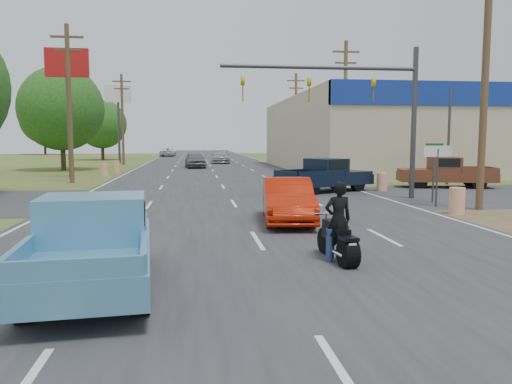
{
  "coord_description": "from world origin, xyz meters",
  "views": [
    {
      "loc": [
        -1.7,
        -5.31,
        2.75
      ],
      "look_at": [
        0.03,
        8.49,
        1.3
      ],
      "focal_mm": 35.0,
      "sensor_mm": 36.0,
      "label": 1
    }
  ],
  "objects": [
    {
      "name": "ground",
      "position": [
        0.0,
        0.0,
        0.0
      ],
      "size": [
        200.0,
        200.0,
        0.0
      ],
      "primitive_type": "plane",
      "color": "#455221",
      "rests_on": "ground"
    },
    {
      "name": "main_road",
      "position": [
        0.0,
        40.0,
        0.01
      ],
      "size": [
        15.0,
        180.0,
        0.02
      ],
      "primitive_type": "cube",
      "color": "#2D2D30",
      "rests_on": "ground"
    },
    {
      "name": "cross_road",
      "position": [
        0.0,
        18.0,
        0.01
      ],
      "size": [
        120.0,
        10.0,
        0.02
      ],
      "primitive_type": "cube",
      "color": "#2D2D30",
      "rests_on": "ground"
    },
    {
      "name": "utility_pole_1",
      "position": [
        9.5,
        13.0,
        5.32
      ],
      "size": [
        2.0,
        0.28,
        10.0
      ],
      "color": "#4C3823",
      "rests_on": "ground"
    },
    {
      "name": "utility_pole_2",
      "position": [
        9.5,
        31.0,
        5.32
      ],
      "size": [
        2.0,
        0.28,
        10.0
      ],
      "color": "#4C3823",
      "rests_on": "ground"
    },
    {
      "name": "utility_pole_3",
      "position": [
        9.5,
        49.0,
        5.32
      ],
      "size": [
        2.0,
        0.28,
        10.0
      ],
      "color": "#4C3823",
      "rests_on": "ground"
    },
    {
      "name": "utility_pole_5",
      "position": [
        -9.5,
        28.0,
        5.32
      ],
      "size": [
        2.0,
        0.28,
        10.0
      ],
      "color": "#4C3823",
      "rests_on": "ground"
    },
    {
      "name": "utility_pole_6",
      "position": [
        -9.5,
        52.0,
        5.32
      ],
      "size": [
        2.0,
        0.28,
        10.0
      ],
      "color": "#4C3823",
      "rests_on": "ground"
    },
    {
      "name": "tree_1",
      "position": [
        -13.5,
        42.0,
        5.57
      ],
      "size": [
        7.56,
        7.56,
        9.36
      ],
      "color": "#422D19",
      "rests_on": "ground"
    },
    {
      "name": "tree_2",
      "position": [
        -14.2,
        66.0,
        4.95
      ],
      "size": [
        6.72,
        6.72,
        8.32
      ],
      "color": "#422D19",
      "rests_on": "ground"
    },
    {
      "name": "tree_5",
      "position": [
        30.0,
        95.0,
        5.88
      ],
      "size": [
        7.98,
        7.98,
        9.88
      ],
      "color": "#422D19",
      "rests_on": "ground"
    },
    {
      "name": "tree_6",
      "position": [
        -30.0,
        95.0,
        6.51
      ],
      "size": [
        8.82,
        8.82,
        10.92
      ],
      "color": "#422D19",
      "rests_on": "ground"
    },
    {
      "name": "barrel_0",
      "position": [
        8.0,
        12.0,
        0.5
      ],
      "size": [
        0.56,
        0.56,
        1.0
      ],
      "primitive_type": "cylinder",
      "color": "orange",
      "rests_on": "ground"
    },
    {
      "name": "barrel_1",
      "position": [
        8.4,
        20.5,
        0.5
      ],
      "size": [
        0.56,
        0.56,
        1.0
      ],
      "primitive_type": "cylinder",
      "color": "orange",
      "rests_on": "ground"
    },
    {
      "name": "barrel_2",
      "position": [
        -8.5,
        34.0,
        0.5
      ],
      "size": [
        0.56,
        0.56,
        1.0
      ],
      "primitive_type": "cylinder",
      "color": "orange",
      "rests_on": "ground"
    },
    {
      "name": "barrel_3",
      "position": [
        -8.2,
        38.0,
        0.5
      ],
      "size": [
        0.56,
        0.56,
        1.0
      ],
      "primitive_type": "cylinder",
      "color": "orange",
      "rests_on": "ground"
    },
    {
      "name": "pole_sign_left_near",
      "position": [
        -10.5,
        32.0,
        7.17
      ],
      "size": [
        3.0,
        0.35,
        9.2
      ],
      "color": "#3F3F44",
      "rests_on": "ground"
    },
    {
      "name": "pole_sign_left_far",
      "position": [
        -10.5,
        56.0,
        7.17
      ],
      "size": [
        3.0,
        0.35,
        9.2
      ],
      "color": "#3F3F44",
      "rests_on": "ground"
    },
    {
      "name": "lane_sign",
      "position": [
        8.2,
        14.0,
        1.9
      ],
      "size": [
        1.2,
        0.08,
        2.52
      ],
      "color": "#3F3F44",
      "rests_on": "ground"
    },
    {
      "name": "street_name_sign",
      "position": [
        8.8,
        15.5,
        1.61
      ],
      "size": [
        0.8,
        0.08,
        2.61
      ],
      "color": "#3F3F44",
      "rests_on": "ground"
    },
    {
      "name": "signal_mast",
      "position": [
        5.82,
        17.0,
        4.8
      ],
      "size": [
        9.12,
        0.4,
        7.0
      ],
      "color": "#3F3F44",
      "rests_on": "ground"
    },
    {
      "name": "red_convertible",
      "position": [
        1.4,
        10.97,
        0.73
      ],
      "size": [
        2.0,
        4.6,
        1.47
      ],
      "primitive_type": "imported",
      "rotation": [
        0.0,
        0.0,
        -0.1
      ],
      "color": "#B71E08",
      "rests_on": "ground"
    },
    {
      "name": "motorcycle",
      "position": [
        1.52,
        5.41,
        0.46
      ],
      "size": [
        0.65,
        2.04,
        1.03
      ],
      "rotation": [
        0.0,
        0.0,
        0.12
      ],
      "color": "black",
      "rests_on": "ground"
    },
    {
      "name": "rider",
      "position": [
        1.51,
        5.45,
        0.87
      ],
      "size": [
        0.68,
        0.49,
        1.74
      ],
      "primitive_type": "imported",
      "rotation": [
        0.0,
        0.0,
        3.26
      ],
      "color": "black",
      "rests_on": "ground"
    },
    {
      "name": "blue_pickup",
      "position": [
        -3.56,
        4.14,
        0.87
      ],
      "size": [
        2.47,
        5.38,
        1.73
      ],
      "rotation": [
        0.0,
        0.0,
        0.09
      ],
      "color": "black",
      "rests_on": "ground"
    },
    {
      "name": "navy_pickup",
      "position": [
        5.31,
        20.51,
        0.9
      ],
      "size": [
        5.71,
        4.27,
        1.78
      ],
      "rotation": [
        0.0,
        0.0,
        -1.1
      ],
      "color": "black",
      "rests_on": "ground"
    },
    {
      "name": "brown_pickup",
      "position": [
        12.72,
        22.03,
        0.9
      ],
      "size": [
        5.69,
        3.31,
        1.77
      ],
      "rotation": [
        0.0,
        0.0,
        1.32
      ],
      "color": "black",
      "rests_on": "ground"
    },
    {
      "name": "distant_car_grey",
      "position": [
        -1.56,
        44.54,
        0.78
      ],
      "size": [
        2.26,
        4.73,
        1.56
      ],
      "primitive_type": "imported",
      "rotation": [
        0.0,
        0.0,
        0.09
      ],
      "color": "slate",
      "rests_on": "ground"
    },
    {
      "name": "distant_car_silver",
      "position": [
        1.47,
        54.35,
        0.77
      ],
      "size": [
        2.24,
        5.31,
        1.53
      ],
      "primitive_type": "imported",
      "rotation": [
        0.0,
        0.0,
        -0.02
      ],
      "color": "#9F9FA4",
      "rests_on": "ground"
    },
    {
      "name": "distant_car_white",
      "position": [
        -6.01,
        80.23,
        0.74
      ],
      "size": [
        2.68,
        5.41,
        1.48
      ],
      "primitive_type": "imported",
      "rotation": [
        0.0,
        0.0,
        3.1
      ],
      "color": "silver",
      "rests_on": "ground"
    }
  ]
}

